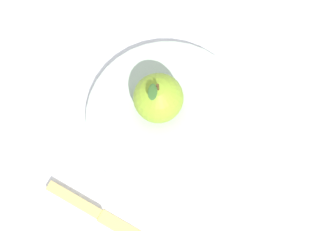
{
  "coord_description": "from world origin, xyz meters",
  "views": [
    {
      "loc": [
        0.13,
        0.11,
        0.66
      ],
      "look_at": [
        -0.02,
        -0.02,
        0.02
      ],
      "focal_mm": 51.05,
      "sensor_mm": 36.0,
      "label": 1
    }
  ],
  "objects": [
    {
      "name": "knife",
      "position": [
        0.14,
        0.0,
        0.0
      ],
      "size": [
        0.05,
        0.22,
        0.01
      ],
      "color": "#D8B766",
      "rests_on": "ground_plane"
    },
    {
      "name": "ground_plane",
      "position": [
        0.0,
        0.0,
        0.0
      ],
      "size": [
        2.4,
        2.4,
        0.0
      ],
      "primitive_type": "plane",
      "color": "silver"
    },
    {
      "name": "dinner_plate",
      "position": [
        -0.02,
        -0.02,
        0.01
      ],
      "size": [
        0.23,
        0.23,
        0.02
      ],
      "color": "#B2C6B2",
      "rests_on": "ground_plane"
    },
    {
      "name": "apple",
      "position": [
        -0.02,
        -0.04,
        0.05
      ],
      "size": [
        0.07,
        0.07,
        0.08
      ],
      "color": "#8CB22D",
      "rests_on": "dinner_plate"
    }
  ]
}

